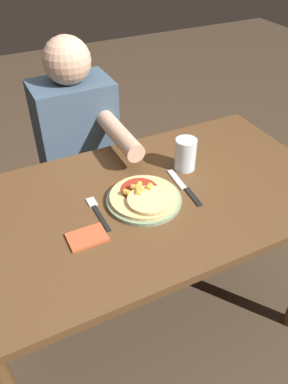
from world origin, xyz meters
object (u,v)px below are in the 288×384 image
(pizza, at_px, (144,196))
(fork, at_px, (97,211))
(knife, at_px, (185,188))
(person_diner, at_px, (79,147))
(drinking_glass, at_px, (185,154))
(plate, at_px, (144,200))
(dining_table, at_px, (149,221))

(pizza, distance_m, fork, 0.16)
(knife, distance_m, person_diner, 0.60)
(drinking_glass, xyz_separation_m, person_diner, (-0.27, 0.45, -0.14))
(plate, height_order, person_diner, person_diner)
(plate, distance_m, fork, 0.16)
(fork, relative_size, knife, 0.79)
(pizza, distance_m, knife, 0.16)
(dining_table, bearing_deg, fork, 179.28)
(plate, relative_size, drinking_glass, 2.08)
(dining_table, bearing_deg, knife, -6.59)
(plate, height_order, knife, plate)
(fork, xyz_separation_m, knife, (0.32, -0.02, 0.00))
(fork, height_order, drinking_glass, drinking_glass)
(dining_table, height_order, person_diner, person_diner)
(drinking_glass, distance_m, person_diner, 0.54)
(dining_table, relative_size, drinking_glass, 10.70)
(person_diner, bearing_deg, knife, -69.34)
(dining_table, bearing_deg, person_diner, 98.10)
(dining_table, distance_m, pizza, 0.14)
(fork, distance_m, person_diner, 0.55)
(fork, height_order, knife, same)
(pizza, xyz_separation_m, fork, (-0.16, 0.02, -0.02))
(knife, bearing_deg, pizza, -178.01)
(dining_table, height_order, pizza, pizza)
(drinking_glass, bearing_deg, person_diner, 121.37)
(fork, bearing_deg, plate, -6.84)
(dining_table, distance_m, plate, 0.13)
(dining_table, bearing_deg, pizza, -142.15)
(person_diner, bearing_deg, plate, -84.82)
(plate, xyz_separation_m, pizza, (-0.00, -0.00, 0.02))
(plate, relative_size, knife, 1.13)
(dining_table, bearing_deg, drinking_glass, 25.27)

